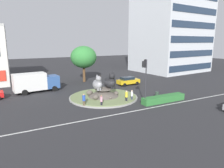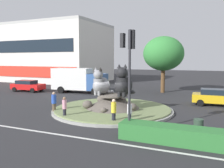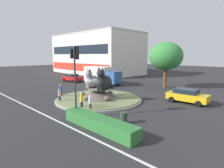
% 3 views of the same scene
% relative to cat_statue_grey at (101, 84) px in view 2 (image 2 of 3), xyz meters
% --- Properties ---
extents(ground_plane, '(160.00, 160.00, 0.00)m').
position_rel_cat_statue_grey_xyz_m(ground_plane, '(1.00, 0.19, -2.24)').
color(ground_plane, '#28282B').
extents(lane_centreline, '(112.00, 0.20, 0.01)m').
position_rel_cat_statue_grey_xyz_m(lane_centreline, '(1.00, -6.88, -2.24)').
color(lane_centreline, silver).
rests_on(lane_centreline, ground).
extents(roundabout_island, '(10.14, 10.14, 1.39)m').
position_rel_cat_statue_grey_xyz_m(roundabout_island, '(0.98, 0.20, -1.78)').
color(roundabout_island, gray).
rests_on(roundabout_island, ground).
extents(cat_statue_grey, '(1.54, 2.32, 2.32)m').
position_rel_cat_statue_grey_xyz_m(cat_statue_grey, '(0.00, 0.00, 0.00)').
color(cat_statue_grey, gray).
rests_on(cat_statue_grey, roundabout_island).
extents(cat_statue_black, '(1.79, 2.84, 2.61)m').
position_rel_cat_statue_grey_xyz_m(cat_statue_black, '(2.03, 0.03, 0.11)').
color(cat_statue_black, black).
rests_on(cat_statue_black, roundabout_island).
extents(traffic_light_mast, '(0.78, 0.47, 6.00)m').
position_rel_cat_statue_grey_xyz_m(traffic_light_mast, '(4.39, -5.34, 2.10)').
color(traffic_light_mast, '#2D2D33').
rests_on(traffic_light_mast, ground).
extents(shophouse_block, '(27.01, 14.36, 11.31)m').
position_rel_cat_statue_grey_xyz_m(shophouse_block, '(-24.36, 21.92, 3.41)').
color(shophouse_block, silver).
rests_on(shophouse_block, ground).
extents(clipped_hedge_strip, '(6.77, 1.20, 0.90)m').
position_rel_cat_statue_grey_xyz_m(clipped_hedge_strip, '(7.48, -5.62, -1.79)').
color(clipped_hedge_strip, '#2D7033').
rests_on(clipped_hedge_strip, ground).
extents(broadleaf_tree_behind_island, '(5.26, 5.26, 7.36)m').
position_rel_cat_statue_grey_xyz_m(broadleaf_tree_behind_island, '(2.68, 13.09, 2.86)').
color(broadleaf_tree_behind_island, brown).
rests_on(broadleaf_tree_behind_island, ground).
extents(pedestrian_white_shirt, '(0.32, 0.32, 1.63)m').
position_rel_cat_statue_grey_xyz_m(pedestrian_white_shirt, '(3.74, -3.34, -1.37)').
color(pedestrian_white_shirt, '#33384C').
rests_on(pedestrian_white_shirt, ground).
extents(pedestrian_pink_shirt, '(0.31, 0.31, 1.64)m').
position_rel_cat_statue_grey_xyz_m(pedestrian_pink_shirt, '(-1.14, -3.74, -1.37)').
color(pedestrian_pink_shirt, black).
rests_on(pedestrian_pink_shirt, ground).
extents(pedestrian_blue_shirt, '(0.39, 0.39, 1.75)m').
position_rel_cat_statue_grey_xyz_m(pedestrian_blue_shirt, '(-3.02, -2.50, -1.33)').
color(pedestrian_blue_shirt, brown).
rests_on(pedestrian_blue_shirt, ground).
extents(pedestrian_yellow_shirt, '(0.34, 0.34, 1.73)m').
position_rel_cat_statue_grey_xyz_m(pedestrian_yellow_shirt, '(2.70, -3.57, -1.33)').
color(pedestrian_yellow_shirt, black).
rests_on(pedestrian_yellow_shirt, ground).
extents(hatchback_near_shophouse, '(4.42, 2.12, 1.57)m').
position_rel_cat_statue_grey_xyz_m(hatchback_near_shophouse, '(9.10, 6.15, -1.42)').
color(hatchback_near_shophouse, gold).
rests_on(hatchback_near_shophouse, ground).
extents(parked_car_right, '(4.57, 2.32, 1.52)m').
position_rel_cat_statue_grey_xyz_m(parked_car_right, '(-14.46, 6.77, -1.43)').
color(parked_car_right, red).
rests_on(parked_car_right, ground).
extents(delivery_box_truck, '(7.35, 3.24, 3.21)m').
position_rel_cat_statue_grey_xyz_m(delivery_box_truck, '(-7.45, 8.47, -0.53)').
color(delivery_box_truck, '#335693').
rests_on(delivery_box_truck, ground).
extents(litter_bin, '(0.56, 0.56, 0.90)m').
position_rel_cat_statue_grey_xyz_m(litter_bin, '(8.07, -3.55, -1.79)').
color(litter_bin, '#2D4233').
rests_on(litter_bin, ground).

